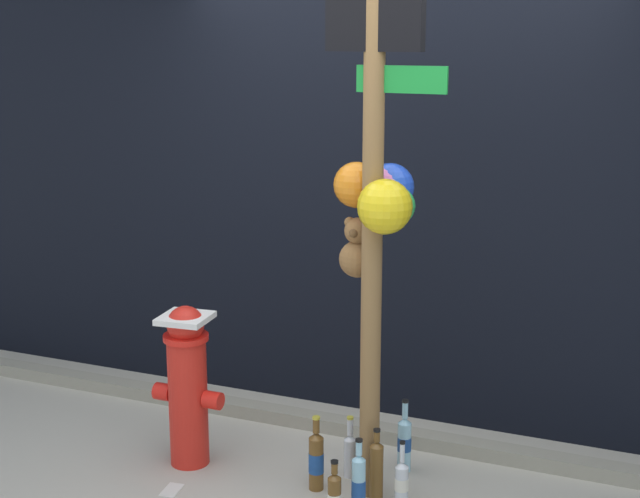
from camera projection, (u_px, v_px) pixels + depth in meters
building_wall at (400, 115)px, 5.17m from camera, size 10.00×0.20×3.54m
curb_strip at (369, 430)px, 5.17m from camera, size 8.00×0.12×0.08m
memorial_post at (377, 191)px, 4.24m from camera, size 0.57×0.48×2.51m
fire_hydrant at (188, 382)px, 4.77m from camera, size 0.39×0.27×0.87m
bottle_0 at (334, 495)px, 4.29m from camera, size 0.07×0.07×0.29m
bottle_1 at (402, 484)px, 4.37m from camera, size 0.07×0.07×0.35m
bottle_2 at (316, 460)px, 4.55m from camera, size 0.08×0.08×0.39m
bottle_3 at (404, 443)px, 4.75m from camera, size 0.07×0.07×0.39m
bottle_4 at (366, 459)px, 4.64m from camera, size 0.06×0.06×0.30m
bottle_5 at (350, 453)px, 4.69m from camera, size 0.06×0.06×0.33m
bottle_6 at (359, 484)px, 4.32m from camera, size 0.07×0.07×0.38m
bottle_7 at (376, 471)px, 4.42m from camera, size 0.07×0.07×0.39m
litter_0 at (172, 490)px, 4.57m from camera, size 0.10×0.15×0.01m
litter_1 at (242, 406)px, 5.59m from camera, size 0.17×0.18×0.01m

